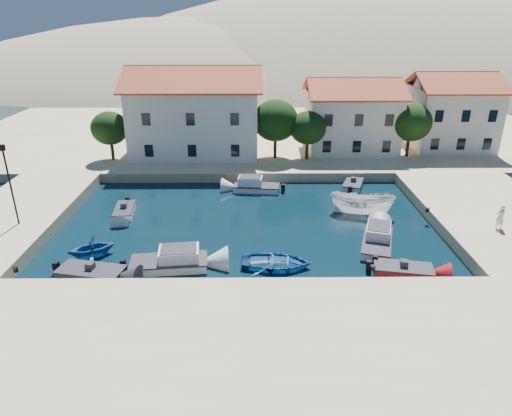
# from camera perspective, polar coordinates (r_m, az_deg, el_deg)

# --- Properties ---
(ground) EXTENTS (400.00, 400.00, 0.00)m
(ground) POSITION_cam_1_polar(r_m,az_deg,el_deg) (28.63, -1.35, -10.40)
(ground) COLOR black
(ground) RESTS_ON ground
(quay_south) EXTENTS (52.00, 12.00, 1.00)m
(quay_south) POSITION_cam_1_polar(r_m,az_deg,el_deg) (23.52, -1.57, -17.42)
(quay_south) COLOR #CDB98C
(quay_south) RESTS_ON ground
(quay_east) EXTENTS (11.00, 20.00, 1.00)m
(quay_east) POSITION_cam_1_polar(r_m,az_deg,el_deg) (42.24, 27.89, -1.03)
(quay_east) COLOR #CDB98C
(quay_east) RESTS_ON ground
(quay_west) EXTENTS (8.00, 20.00, 1.00)m
(quay_west) POSITION_cam_1_polar(r_m,az_deg,el_deg) (41.97, -28.07, -1.20)
(quay_west) COLOR #CDB98C
(quay_west) RESTS_ON ground
(quay_north) EXTENTS (80.00, 36.00, 1.00)m
(quay_north) POSITION_cam_1_polar(r_m,az_deg,el_deg) (63.79, 0.93, 9.08)
(quay_north) COLOR #CDB98C
(quay_north) RESTS_ON ground
(hills) EXTENTS (254.00, 176.00, 99.00)m
(hills) POSITION_cam_1_polar(r_m,az_deg,el_deg) (153.98, 7.14, 7.98)
(hills) COLOR tan
(hills) RESTS_ON ground
(building_left) EXTENTS (14.70, 9.45, 9.70)m
(building_left) POSITION_cam_1_polar(r_m,az_deg,el_deg) (53.24, -7.61, 12.10)
(building_left) COLOR silver
(building_left) RESTS_ON quay_north
(building_mid) EXTENTS (10.50, 8.40, 8.30)m
(building_mid) POSITION_cam_1_polar(r_m,az_deg,el_deg) (55.18, 11.84, 11.45)
(building_mid) COLOR silver
(building_mid) RESTS_ON quay_north
(building_right) EXTENTS (9.45, 8.40, 8.80)m
(building_right) POSITION_cam_1_polar(r_m,az_deg,el_deg) (59.73, 23.21, 11.21)
(building_right) COLOR silver
(building_right) RESTS_ON quay_north
(trees) EXTENTS (37.30, 5.30, 6.45)m
(trees) POSITION_cam_1_polar(r_m,az_deg,el_deg) (50.74, 4.19, 10.44)
(trees) COLOR #382314
(trees) RESTS_ON quay_north
(lamppost) EXTENTS (0.35, 0.25, 6.22)m
(lamppost) POSITION_cam_1_polar(r_m,az_deg,el_deg) (38.24, -28.52, 3.39)
(lamppost) COLOR black
(lamppost) RESTS_ON quay_west
(bollards) EXTENTS (29.36, 9.56, 0.30)m
(bollards) POSITION_cam_1_polar(r_m,az_deg,el_deg) (31.47, 3.85, -4.74)
(bollards) COLOR black
(bollards) RESTS_ON ground
(motorboat_grey_sw) EXTENTS (4.57, 2.74, 1.25)m
(motorboat_grey_sw) POSITION_cam_1_polar(r_m,az_deg,el_deg) (31.79, -19.90, -7.65)
(motorboat_grey_sw) COLOR #313035
(motorboat_grey_sw) RESTS_ON ground
(cabin_cruiser_south) EXTENTS (5.34, 2.71, 1.60)m
(cabin_cruiser_south) POSITION_cam_1_polar(r_m,az_deg,el_deg) (31.41, -10.83, -6.59)
(cabin_cruiser_south) COLOR white
(cabin_cruiser_south) RESTS_ON ground
(rowboat_south) EXTENTS (5.02, 3.79, 0.98)m
(rowboat_south) POSITION_cam_1_polar(r_m,az_deg,el_deg) (31.21, 2.57, -7.37)
(rowboat_south) COLOR #1A5494
(rowboat_south) RESTS_ON ground
(motorboat_red_se) EXTENTS (4.00, 2.34, 1.25)m
(motorboat_red_se) POSITION_cam_1_polar(r_m,az_deg,el_deg) (31.71, 17.90, -7.44)
(motorboat_red_se) COLOR maroon
(motorboat_red_se) RESTS_ON ground
(cabin_cruiser_east) EXTENTS (3.42, 5.38, 1.60)m
(cabin_cruiser_east) POSITION_cam_1_polar(r_m,az_deg,el_deg) (34.69, 14.92, -4.00)
(cabin_cruiser_east) COLOR white
(cabin_cruiser_east) RESTS_ON ground
(boat_east) EXTENTS (5.78, 3.47, 2.10)m
(boat_east) POSITION_cam_1_polar(r_m,az_deg,el_deg) (40.16, 12.99, -0.77)
(boat_east) COLOR white
(boat_east) RESTS_ON ground
(motorboat_white_ne) EXTENTS (2.78, 3.91, 1.25)m
(motorboat_white_ne) POSITION_cam_1_polar(r_m,az_deg,el_deg) (46.26, 12.05, 2.89)
(motorboat_white_ne) COLOR white
(motorboat_white_ne) RESTS_ON ground
(rowboat_west) EXTENTS (4.11, 3.91, 1.69)m
(rowboat_west) POSITION_cam_1_polar(r_m,az_deg,el_deg) (34.51, -19.73, -5.67)
(rowboat_west) COLOR #1A5494
(rowboat_west) RESTS_ON ground
(motorboat_white_west) EXTENTS (1.90, 3.59, 1.25)m
(motorboat_white_west) POSITION_cam_1_polar(r_m,az_deg,el_deg) (40.62, -16.12, -0.37)
(motorboat_white_west) COLOR white
(motorboat_white_west) RESTS_ON ground
(cabin_cruiser_north) EXTENTS (4.58, 2.35, 1.60)m
(cabin_cruiser_north) POSITION_cam_1_polar(r_m,az_deg,el_deg) (44.21, 0.06, 2.72)
(cabin_cruiser_north) COLOR white
(cabin_cruiser_north) RESTS_ON ground
(pedestrian) EXTENTS (0.76, 0.57, 1.89)m
(pedestrian) POSITION_cam_1_polar(r_m,az_deg,el_deg) (38.45, 28.24, -0.97)
(pedestrian) COLOR silver
(pedestrian) RESTS_ON quay_east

